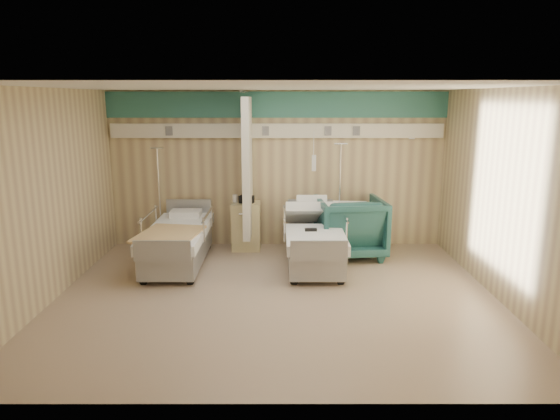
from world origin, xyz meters
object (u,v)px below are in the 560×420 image
object	(u,v)px
bed_right	(314,246)
bed_left	(178,246)
bedside_cabinet	(246,226)
visitor_armchair	(350,227)
iv_stand_right	(339,229)
iv_stand_left	(161,229)

from	to	relation	value
bed_right	bed_left	xyz separation A→B (m)	(-2.20, 0.00, 0.00)
bedside_cabinet	visitor_armchair	bearing A→B (deg)	-12.57
iv_stand_right	visitor_armchair	bearing A→B (deg)	-65.51
bed_left	iv_stand_right	world-z (taller)	iv_stand_right
visitor_armchair	iv_stand_left	distance (m)	3.36
bedside_cabinet	iv_stand_right	bearing A→B (deg)	-2.51
bed_left	bedside_cabinet	distance (m)	1.39
bedside_cabinet	iv_stand_right	world-z (taller)	iv_stand_right
visitor_armchair	bed_right	bearing A→B (deg)	32.05
iv_stand_right	iv_stand_left	size ratio (longest dim) A/B	1.04
bed_left	bedside_cabinet	xyz separation A→B (m)	(1.05, 0.90, 0.11)
bedside_cabinet	visitor_armchair	xyz separation A→B (m)	(1.80, -0.40, 0.09)
bed_right	bed_left	size ratio (longest dim) A/B	1.00
visitor_armchair	iv_stand_right	bearing A→B (deg)	-70.95
visitor_armchair	bed_left	bearing A→B (deg)	4.48
bed_right	bedside_cabinet	xyz separation A→B (m)	(-1.15, 0.90, 0.11)
bedside_cabinet	iv_stand_right	size ratio (longest dim) A/B	0.45
visitor_armchair	bedside_cabinet	bearing A→B (deg)	-18.01
bedside_cabinet	bed_right	bearing A→B (deg)	-38.05
bedside_cabinet	iv_stand_left	xyz separation A→B (m)	(-1.53, -0.01, -0.05)
bed_right	iv_stand_right	bearing A→B (deg)	58.87
bed_right	visitor_armchair	bearing A→B (deg)	37.49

